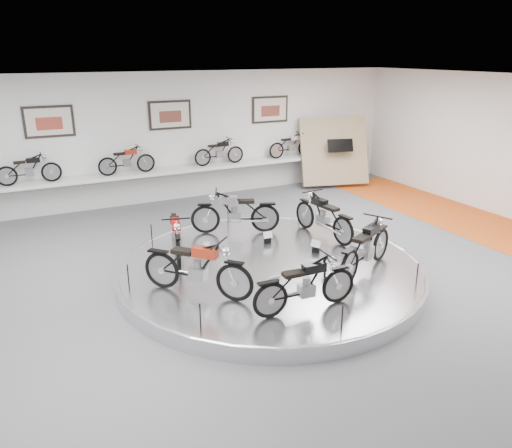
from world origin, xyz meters
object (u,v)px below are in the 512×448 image
shelf (176,171)px  bike_d (197,267)px  display_platform (271,271)px  bike_a (324,216)px  bike_f (366,247)px  bike_c (176,234)px  bike_b (235,212)px  bike_e (305,284)px

shelf → bike_d: bike_d is taller
display_platform → bike_a: (1.92, 0.92, 0.68)m
bike_f → bike_a: bearing=52.6°
bike_d → bike_c: bearing=130.7°
bike_d → bike_b: bearing=101.2°
bike_b → bike_d: size_ratio=0.99×
display_platform → bike_e: size_ratio=3.82×
shelf → bike_d: (-1.85, -7.02, -0.15)m
bike_a → bike_d: size_ratio=0.96×
display_platform → bike_d: bearing=-161.5°
bike_d → bike_f: size_ratio=1.01×
shelf → bike_b: size_ratio=5.95×
bike_f → display_platform: bearing=115.0°
bike_a → bike_c: bearing=77.9°
display_platform → bike_c: bearing=141.1°
shelf → bike_f: bearing=-78.6°
bike_b → bike_c: 1.93m
bike_b → bike_e: (-0.53, -4.11, -0.05)m
shelf → bike_e: size_ratio=6.57×
bike_c → bike_d: 1.95m
bike_b → bike_c: bearing=47.3°
display_platform → bike_f: size_ratio=3.46×
bike_b → bike_c: (-1.76, -0.79, -0.04)m
display_platform → bike_c: bike_c is taller
bike_a → bike_f: (-0.39, -2.11, 0.01)m
shelf → bike_d: bearing=-104.8°
bike_d → bike_f: bike_d is taller
display_platform → bike_f: bike_f is taller
shelf → bike_c: bike_c is taller
display_platform → bike_c: (-1.63, 1.32, 0.66)m
bike_a → bike_e: size_ratio=1.08×
bike_b → bike_f: 3.58m
shelf → bike_d: size_ratio=5.88×
shelf → bike_c: size_ratio=6.38×
bike_c → bike_d: bearing=7.9°
display_platform → bike_b: size_ratio=3.46×
bike_c → bike_f: size_ratio=0.93×
shelf → bike_c: 5.34m
shelf → bike_f: bike_f is taller
bike_a → bike_b: bearing=50.8°
shelf → bike_f: size_ratio=5.94×
bike_a → bike_d: (-3.77, -1.54, 0.02)m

